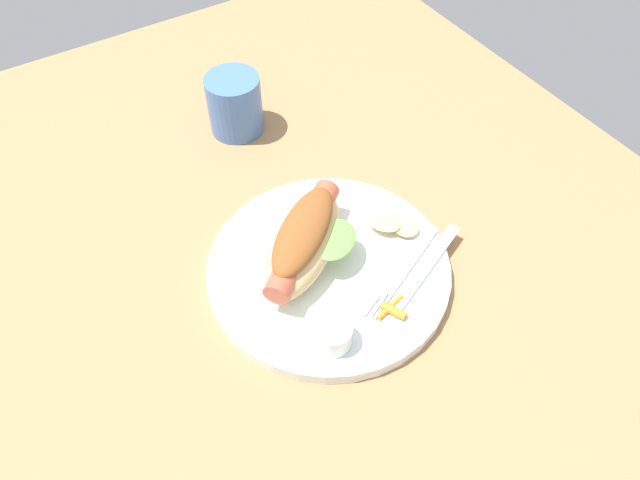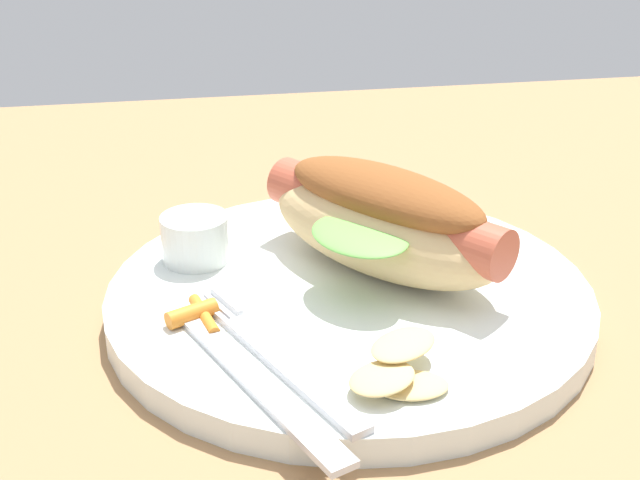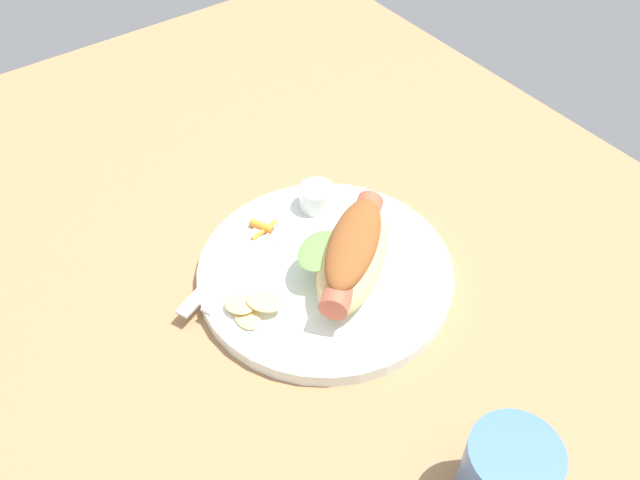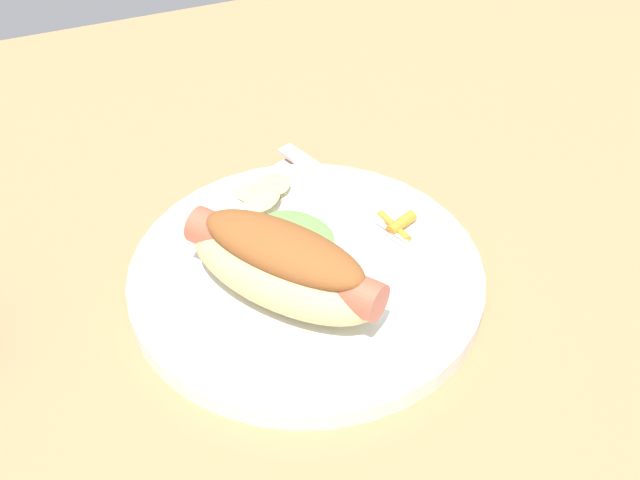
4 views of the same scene
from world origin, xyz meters
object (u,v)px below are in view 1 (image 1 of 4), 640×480
object	(u,v)px
sauce_ramekin	(332,335)
chips_pile	(396,225)
plate	(329,269)
carrot_garnish	(392,309)
hot_dog	(304,240)
drinking_cup	(235,104)
fork	(406,267)
knife	(426,267)

from	to	relation	value
sauce_ramekin	chips_pile	size ratio (longest dim) A/B	0.65
plate	sauce_ramekin	world-z (taller)	sauce_ramekin
carrot_garnish	hot_dog	bearing A→B (deg)	-159.37
carrot_garnish	drinking_cup	bearing A→B (deg)	179.38
plate	sauce_ramekin	bearing A→B (deg)	-30.46
hot_dog	carrot_garnish	world-z (taller)	hot_dog
fork	carrot_garnish	size ratio (longest dim) A/B	3.56
sauce_ramekin	chips_pile	distance (cm)	16.80
sauce_ramekin	fork	bearing A→B (deg)	105.85
drinking_cup	knife	bearing A→B (deg)	10.23
fork	carrot_garnish	xyz separation A→B (cm)	(3.70, -4.65, 0.22)
hot_dog	carrot_garnish	distance (cm)	12.00
plate	chips_pile	xyz separation A→B (cm)	(-0.30, 9.51, 1.54)
fork	knife	distance (cm)	2.20
fork	carrot_garnish	world-z (taller)	carrot_garnish
hot_dog	drinking_cup	distance (cm)	26.14
chips_pile	drinking_cup	world-z (taller)	drinking_cup
drinking_cup	sauce_ramekin	bearing A→B (deg)	-11.88
chips_pile	sauce_ramekin	bearing A→B (deg)	-59.08
carrot_garnish	drinking_cup	distance (cm)	36.73
drinking_cup	hot_dog	bearing A→B (deg)	-9.94
sauce_ramekin	drinking_cup	xyz separation A→B (cm)	(-36.34, 7.65, 1.10)
plate	drinking_cup	xyz separation A→B (cm)	(-28.01, 2.75, 3.30)
carrot_garnish	chips_pile	bearing A→B (deg)	141.38
fork	chips_pile	distance (cm)	5.84
fork	drinking_cup	bearing A→B (deg)	-106.87
fork	knife	xyz separation A→B (cm)	(1.12, 1.90, -0.02)
plate	hot_dog	bearing A→B (deg)	-142.23
sauce_ramekin	drinking_cup	size ratio (longest dim) A/B	0.49
sauce_ramekin	carrot_garnish	bearing A→B (deg)	87.43
sauce_ramekin	fork	world-z (taller)	sauce_ramekin
carrot_garnish	drinking_cup	xyz separation A→B (cm)	(-36.66, 0.40, 2.08)
carrot_garnish	fork	bearing A→B (deg)	128.53
hot_dog	sauce_ramekin	size ratio (longest dim) A/B	4.04
plate	sauce_ramekin	xyz separation A→B (cm)	(8.33, -4.90, 2.20)
hot_dog	chips_pile	distance (cm)	11.70
hot_dog	sauce_ramekin	distance (cm)	11.20
hot_dog	fork	world-z (taller)	hot_dog
plate	carrot_garnish	world-z (taller)	carrot_garnish
plate	sauce_ramekin	distance (cm)	9.91
fork	sauce_ramekin	bearing A→B (deg)	-8.38
fork	hot_dog	bearing A→B (deg)	-63.71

